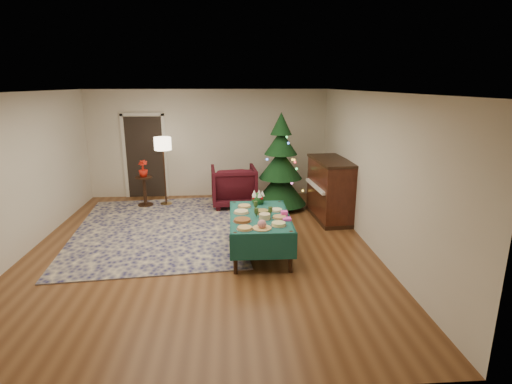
{
  "coord_description": "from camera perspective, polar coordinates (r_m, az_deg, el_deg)",
  "views": [
    {
      "loc": [
        0.5,
        -6.64,
        2.83
      ],
      "look_at": [
        1.01,
        0.58,
        0.86
      ],
      "focal_mm": 28.0,
      "sensor_mm": 36.0,
      "label": 1
    }
  ],
  "objects": [
    {
      "name": "platter_8",
      "position": [
        6.98,
        2.94,
        -2.59
      ],
      "size": [
        0.23,
        0.23,
        0.04
      ],
      "color": "silver",
      "rests_on": "buffet_table"
    },
    {
      "name": "gift_box",
      "position": [
        6.72,
        4.05,
        -3.11
      ],
      "size": [
        0.11,
        0.11,
        0.09
      ],
      "primitive_type": "cube",
      "rotation": [
        0.0,
        0.0,
        -0.01
      ],
      "color": "#F142AF",
      "rests_on": "buffet_table"
    },
    {
      "name": "side_table",
      "position": [
        9.82,
        -15.61,
        0.03
      ],
      "size": [
        0.4,
        0.4,
        0.71
      ],
      "color": "black",
      "rests_on": "ground"
    },
    {
      "name": "goblet_0",
      "position": [
        7.02,
        -0.06,
        -1.91
      ],
      "size": [
        0.07,
        0.07,
        0.16
      ],
      "color": "#2D471E",
      "rests_on": "buffet_table"
    },
    {
      "name": "platter_5",
      "position": [
        6.62,
        3.37,
        -3.62
      ],
      "size": [
        0.25,
        0.25,
        0.04
      ],
      "color": "silver",
      "rests_on": "buffet_table"
    },
    {
      "name": "doorway",
      "position": [
        10.48,
        -15.6,
        5.16
      ],
      "size": [
        1.08,
        0.04,
        2.16
      ],
      "color": "black",
      "rests_on": "ground"
    },
    {
      "name": "platter_7",
      "position": [
        6.83,
        0.85,
        -2.88
      ],
      "size": [
        0.25,
        0.25,
        0.06
      ],
      "color": "silver",
      "rests_on": "buffet_table"
    },
    {
      "name": "armchair",
      "position": [
        9.47,
        -3.21,
        1.13
      ],
      "size": [
        1.08,
        1.02,
        1.05
      ],
      "primitive_type": "imported",
      "rotation": [
        0.0,
        0.0,
        3.21
      ],
      "color": "#3D0D15",
      "rests_on": "ground"
    },
    {
      "name": "centerpiece",
      "position": [
        7.37,
        0.28,
        -0.79
      ],
      "size": [
        0.24,
        0.24,
        0.28
      ],
      "color": "#1E4C1E",
      "rests_on": "buffet_table"
    },
    {
      "name": "christmas_tree",
      "position": [
        9.2,
        3.52,
        3.71
      ],
      "size": [
        1.46,
        1.46,
        2.22
      ],
      "color": "black",
      "rests_on": "ground"
    },
    {
      "name": "rug",
      "position": [
        8.29,
        -13.73,
        -5.1
      ],
      "size": [
        3.56,
        4.47,
        0.02
      ],
      "primitive_type": "cube",
      "rotation": [
        0.0,
        0.0,
        0.09
      ],
      "color": "#121345",
      "rests_on": "ground"
    },
    {
      "name": "platter_9",
      "position": [
        7.2,
        -1.68,
        -2.03
      ],
      "size": [
        0.25,
        0.25,
        0.04
      ],
      "color": "silver",
      "rests_on": "buffet_table"
    },
    {
      "name": "piano",
      "position": [
        8.66,
        10.56,
        0.29
      ],
      "size": [
        0.8,
        1.54,
        1.3
      ],
      "color": "black",
      "rests_on": "ground"
    },
    {
      "name": "platter_2",
      "position": [
        6.27,
        3.24,
        -4.62
      ],
      "size": [
        0.25,
        0.25,
        0.06
      ],
      "color": "silver",
      "rests_on": "buffet_table"
    },
    {
      "name": "platter_0",
      "position": [
        6.11,
        -1.62,
        -5.2
      ],
      "size": [
        0.26,
        0.26,
        0.04
      ],
      "color": "silver",
      "rests_on": "buffet_table"
    },
    {
      "name": "platter_6",
      "position": [
        6.86,
        -2.12,
        -2.87
      ],
      "size": [
        0.28,
        0.28,
        0.05
      ],
      "color": "silver",
      "rests_on": "buffet_table"
    },
    {
      "name": "napkin_stack",
      "position": [
        6.54,
        4.42,
        -3.87
      ],
      "size": [
        0.14,
        0.14,
        0.04
      ],
      "primitive_type": "cube",
      "rotation": [
        0.0,
        0.0,
        -0.01
      ],
      "color": "#F042C1",
      "rests_on": "buffet_table"
    },
    {
      "name": "platter_3",
      "position": [
        6.45,
        -1.97,
        -4.07
      ],
      "size": [
        0.31,
        0.31,
        0.05
      ],
      "color": "silver",
      "rests_on": "buffet_table"
    },
    {
      "name": "potted_plant",
      "position": [
        9.71,
        -15.81,
        2.74
      ],
      "size": [
        0.22,
        0.39,
        0.22
      ],
      "primitive_type": "imported",
      "color": "red",
      "rests_on": "side_table"
    },
    {
      "name": "goblet_1",
      "position": [
        6.7,
        2.06,
        -2.76
      ],
      "size": [
        0.07,
        0.07,
        0.16
      ],
      "color": "#2D471E",
      "rests_on": "buffet_table"
    },
    {
      "name": "room_shell",
      "position": [
        6.82,
        -8.16,
        2.55
      ],
      "size": [
        7.0,
        7.0,
        7.0
      ],
      "color": "#593319",
      "rests_on": "ground"
    },
    {
      "name": "platter_4",
      "position": [
        6.56,
        1.26,
        -3.53
      ],
      "size": [
        0.21,
        0.21,
        0.09
      ],
      "color": "silver",
      "rests_on": "buffet_table"
    },
    {
      "name": "floor_lamp",
      "position": [
        9.61,
        -13.15,
        6.17
      ],
      "size": [
        0.39,
        0.39,
        1.63
      ],
      "color": "#A57F3F",
      "rests_on": "ground"
    },
    {
      "name": "buffet_table",
      "position": [
        6.81,
        0.54,
        -4.41
      ],
      "size": [
        1.04,
        1.75,
        0.68
      ],
      "color": "black",
      "rests_on": "ground"
    },
    {
      "name": "platter_1",
      "position": [
        6.13,
        0.86,
        -4.78
      ],
      "size": [
        0.31,
        0.31,
        0.15
      ],
      "color": "silver",
      "rests_on": "buffet_table"
    },
    {
      "name": "goblet_2",
      "position": [
        6.64,
        0.04,
        -2.93
      ],
      "size": [
        0.07,
        0.07,
        0.16
      ],
      "color": "#2D471E",
      "rests_on": "buffet_table"
    }
  ]
}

